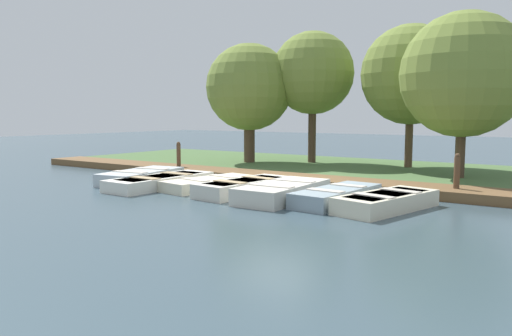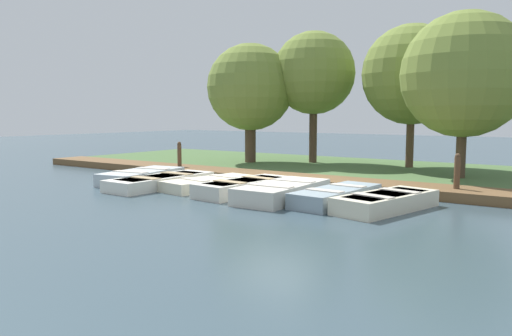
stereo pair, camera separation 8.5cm
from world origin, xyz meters
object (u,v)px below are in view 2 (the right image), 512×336
object	(u,v)px
mooring_post_far	(457,176)
park_tree_left	(314,73)
rowboat_1	(161,181)
park_tree_far_left	(250,88)
rowboat_5	(336,196)
park_tree_right	(464,75)
rowboat_2	(210,183)
rowboat_0	(142,176)
rowboat_4	(283,191)
park_tree_center	(412,75)
rowboat_6	(386,201)
mooring_post_near	(179,157)
rowboat_3	(244,187)

from	to	relation	value
mooring_post_far	park_tree_left	bearing A→B (deg)	-125.04
rowboat_1	park_tree_far_left	distance (m)	6.95
rowboat_5	park_tree_far_left	size ratio (longest dim) A/B	0.58
rowboat_1	park_tree_right	size ratio (longest dim) A/B	0.66
rowboat_2	park_tree_far_left	bearing A→B (deg)	-146.35
rowboat_0	rowboat_5	world-z (taller)	rowboat_0
rowboat_0	rowboat_2	distance (m)	2.56
rowboat_2	rowboat_0	bearing A→B (deg)	-75.75
rowboat_4	park_tree_center	distance (m)	8.35
rowboat_6	mooring_post_far	world-z (taller)	mooring_post_far
rowboat_2	rowboat_6	bearing A→B (deg)	96.39
park_tree_far_left	rowboat_4	bearing A→B (deg)	41.32
rowboat_4	mooring_post_far	size ratio (longest dim) A/B	2.55
rowboat_4	rowboat_5	size ratio (longest dim) A/B	1.02
rowboat_0	mooring_post_near	size ratio (longest dim) A/B	2.65
mooring_post_near	park_tree_right	world-z (taller)	park_tree_right
rowboat_0	rowboat_4	size ratio (longest dim) A/B	1.04
mooring_post_near	park_tree_far_left	world-z (taller)	park_tree_far_left
rowboat_0	rowboat_2	world-z (taller)	rowboat_0
rowboat_4	park_tree_far_left	xyz separation A→B (m)	(-5.96, -5.24, 2.96)
rowboat_6	park_tree_far_left	distance (m)	10.17
rowboat_5	park_tree_center	xyz separation A→B (m)	(-7.33, -0.63, 3.33)
rowboat_1	rowboat_5	bearing A→B (deg)	96.84
park_tree_left	park_tree_right	distance (m)	6.30
rowboat_2	rowboat_5	bearing A→B (deg)	97.55
rowboat_4	park_tree_left	xyz separation A→B (m)	(-7.29, -3.10, 3.51)
rowboat_6	park_tree_far_left	world-z (taller)	park_tree_far_left
park_tree_left	park_tree_center	distance (m)	3.81
rowboat_0	park_tree_far_left	size ratio (longest dim) A/B	0.62
park_tree_left	mooring_post_near	bearing A→B (deg)	-32.30
mooring_post_near	mooring_post_far	xyz separation A→B (m)	(0.00, 9.50, 0.00)
rowboat_3	rowboat_5	size ratio (longest dim) A/B	1.06
rowboat_2	rowboat_4	bearing A→B (deg)	90.27
rowboat_6	rowboat_1	bearing A→B (deg)	-73.92
park_tree_right	rowboat_0	bearing A→B (deg)	-57.12
rowboat_0	rowboat_3	bearing A→B (deg)	80.93
rowboat_2	mooring_post_far	xyz separation A→B (m)	(-2.25, 6.20, 0.42)
rowboat_0	park_tree_right	world-z (taller)	park_tree_right
rowboat_0	park_tree_left	bearing A→B (deg)	153.92
rowboat_3	park_tree_left	world-z (taller)	park_tree_left
park_tree_center	park_tree_right	size ratio (longest dim) A/B	1.03
park_tree_left	park_tree_right	size ratio (longest dim) A/B	1.04
mooring_post_near	park_tree_center	world-z (taller)	park_tree_center
rowboat_0	rowboat_1	world-z (taller)	rowboat_0
rowboat_4	rowboat_5	xyz separation A→B (m)	(-0.31, 1.31, -0.03)
rowboat_1	rowboat_5	world-z (taller)	rowboat_5
rowboat_3	park_tree_left	bearing A→B (deg)	-160.13
park_tree_far_left	park_tree_center	size ratio (longest dim) A/B	0.92
rowboat_4	park_tree_right	distance (m)	6.94
rowboat_4	park_tree_far_left	size ratio (longest dim) A/B	0.59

